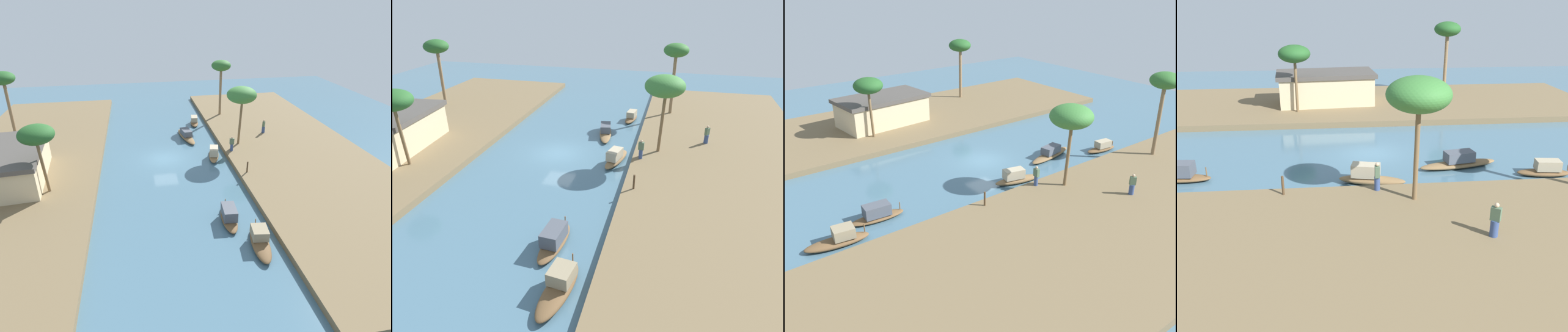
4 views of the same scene
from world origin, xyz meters
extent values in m
plane|color=#476B7F|center=(0.00, 0.00, 0.00)|extent=(73.27, 73.27, 0.00)
cube|color=brown|center=(0.00, -13.84, 0.25)|extent=(45.58, 14.79, 0.51)
cube|color=brown|center=(0.00, 13.84, 0.25)|extent=(45.58, 14.79, 0.51)
ellipsoid|color=brown|center=(-11.88, -3.70, 0.19)|extent=(3.83, 1.41, 0.38)
cube|color=#4C515B|center=(-11.88, -3.70, 0.78)|extent=(1.86, 1.14, 0.80)
cylinder|color=brown|center=(-10.24, -3.82, 0.62)|extent=(0.07, 0.07, 0.54)
ellipsoid|color=brown|center=(5.34, -3.08, 0.22)|extent=(5.36, 2.03, 0.43)
cube|color=#4C515B|center=(5.38, -3.07, 0.76)|extent=(2.00, 1.28, 0.66)
ellipsoid|color=brown|center=(-0.44, -5.16, 0.24)|extent=(4.09, 1.88, 0.48)
cube|color=tan|center=(-0.80, -5.07, 0.85)|extent=(1.80, 1.21, 0.75)
ellipsoid|color=brown|center=(-15.17, -5.00, 0.25)|extent=(4.09, 1.69, 0.50)
cube|color=gray|center=(-14.72, -5.06, 0.84)|extent=(1.42, 1.23, 0.68)
cylinder|color=brown|center=(-13.44, -5.22, 0.74)|extent=(0.07, 0.07, 0.58)
ellipsoid|color=brown|center=(10.21, -4.92, 0.20)|extent=(3.33, 1.36, 0.40)
cube|color=tan|center=(10.40, -4.95, 0.71)|extent=(1.55, 0.99, 0.62)
cylinder|color=brown|center=(11.63, -5.10, 0.56)|extent=(0.07, 0.07, 0.39)
cylinder|color=#33477A|center=(4.28, -12.38, 0.90)|extent=(0.52, 0.52, 0.79)
cube|color=#4C664C|center=(4.28, -12.38, 1.61)|extent=(0.49, 0.46, 0.62)
sphere|color=tan|center=(4.28, -12.38, 2.03)|extent=(0.21, 0.21, 0.21)
cylinder|color=#33477A|center=(-0.34, -7.11, 0.90)|extent=(0.32, 0.32, 0.78)
cube|color=#4C664C|center=(-0.34, -7.11, 1.60)|extent=(0.26, 0.46, 0.62)
sphere|color=tan|center=(-0.34, -7.11, 2.01)|extent=(0.21, 0.21, 0.21)
cylinder|color=#4C3823|center=(-5.37, -7.22, 1.04)|extent=(0.14, 0.14, 1.06)
cylinder|color=brown|center=(1.48, -8.47, 2.96)|extent=(0.25, 0.43, 4.90)
ellipsoid|color=#387533|center=(1.48, -8.47, 6.04)|extent=(3.18, 3.18, 1.75)
cylinder|color=#7F6647|center=(12.35, -8.93, 3.59)|extent=(0.34, 0.35, 6.17)
ellipsoid|color=#2D6628|center=(12.35, -8.93, 7.19)|extent=(2.58, 2.58, 1.42)
cylinder|color=brown|center=(-5.77, 10.42, 2.79)|extent=(0.25, 0.42, 4.57)
ellipsoid|color=#235623|center=(-5.77, 10.42, 5.63)|extent=(2.80, 2.80, 1.54)
cylinder|color=#7F6647|center=(9.48, 17.22, 3.52)|extent=(0.36, 0.48, 6.03)
ellipsoid|color=#235623|center=(9.48, 17.22, 7.08)|extent=(2.74, 2.74, 1.51)
cube|color=beige|center=(-3.19, 13.53, 1.82)|extent=(9.16, 5.56, 2.62)
camera|label=1|loc=(-32.16, 2.50, 15.12)|focal=30.96mm
camera|label=2|loc=(-26.76, -9.33, 12.82)|focal=32.82mm
camera|label=3|loc=(-21.56, -28.18, 15.59)|focal=39.73mm
camera|label=4|loc=(-2.59, -28.30, 10.46)|focal=39.58mm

